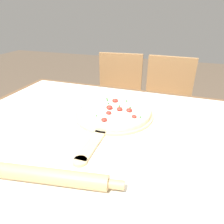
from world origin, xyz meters
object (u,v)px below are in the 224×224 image
(chair_left, at_px, (118,97))
(chair_right, at_px, (166,104))
(pizza, at_px, (114,110))
(pizza_peel, at_px, (113,116))
(rolling_pin, at_px, (48,176))

(chair_left, bearing_deg, chair_right, -5.56)
(pizza, height_order, chair_right, chair_right)
(chair_left, relative_size, chair_right, 1.00)
(chair_left, bearing_deg, pizza_peel, -80.68)
(pizza, xyz_separation_m, chair_right, (0.20, 0.78, -0.27))
(chair_left, bearing_deg, pizza, -80.28)
(rolling_pin, height_order, chair_right, chair_right)
(pizza_peel, xyz_separation_m, pizza, (0.00, 0.02, 0.02))
(rolling_pin, xyz_separation_m, chair_right, (0.25, 1.24, -0.27))
(chair_right, bearing_deg, rolling_pin, -98.81)
(chair_left, height_order, chair_right, same)
(rolling_pin, distance_m, chair_right, 1.29)
(rolling_pin, bearing_deg, pizza_peel, 83.83)
(rolling_pin, bearing_deg, pizza, 84.08)
(pizza, xyz_separation_m, chair_left, (-0.21, 0.78, -0.27))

